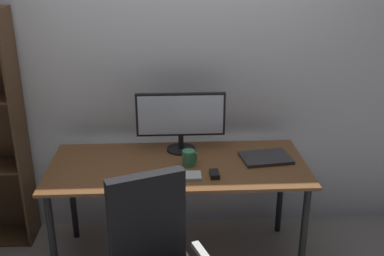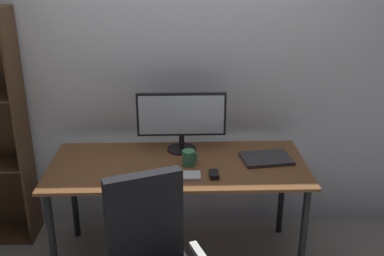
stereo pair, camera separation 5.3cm
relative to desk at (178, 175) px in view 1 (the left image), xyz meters
name	(u,v)px [view 1 (the left image)]	position (x,y,z in m)	size (l,w,h in m)	color
back_wall	(175,61)	(0.00, 0.54, 0.64)	(6.40, 0.10, 2.60)	silver
desk	(178,175)	(0.00, 0.00, 0.00)	(1.67, 0.73, 0.74)	brown
monitor	(181,118)	(0.03, 0.22, 0.32)	(0.61, 0.20, 0.41)	black
keyboard	(178,176)	(-0.01, -0.19, 0.09)	(0.29, 0.11, 0.02)	#B7BABC
mouse	(214,174)	(0.22, -0.19, 0.09)	(0.06, 0.10, 0.03)	black
coffee_mug	(189,158)	(0.07, -0.02, 0.13)	(0.10, 0.08, 0.10)	#387F51
laptop	(266,158)	(0.59, 0.04, 0.09)	(0.32, 0.23, 0.02)	#2D2D30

